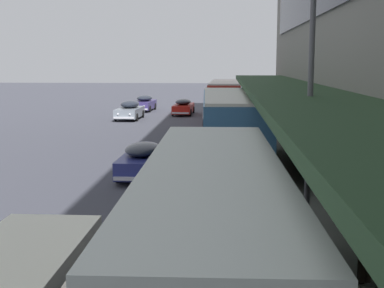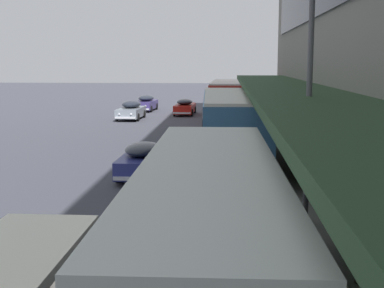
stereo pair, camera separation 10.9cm
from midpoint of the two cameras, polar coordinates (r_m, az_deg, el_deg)
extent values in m
cube|color=#B43024|center=(44.95, 3.49, 4.82)|extent=(2.72, 10.85, 2.72)
cube|color=black|center=(44.93, 3.50, 5.23)|extent=(2.74, 9.99, 1.20)
cube|color=beige|center=(44.88, 3.51, 6.61)|extent=(2.62, 10.85, 0.12)
cube|color=black|center=(50.32, 3.64, 6.50)|extent=(1.24, 0.09, 0.36)
cylinder|color=black|center=(48.75, 2.12, 3.71)|extent=(0.27, 1.01, 1.00)
cylinder|color=black|center=(48.70, 5.04, 3.67)|extent=(0.27, 1.01, 1.00)
cylinder|color=black|center=(41.77, 1.68, 2.87)|extent=(0.27, 1.01, 1.00)
cylinder|color=black|center=(41.71, 5.08, 2.83)|extent=(0.27, 1.01, 1.00)
cylinder|color=black|center=(44.29, 1.85, 3.20)|extent=(0.27, 1.01, 1.00)
cylinder|color=black|center=(44.24, 5.06, 3.16)|extent=(0.27, 1.01, 1.00)
cube|color=#336592|center=(24.05, 4.12, 1.63)|extent=(2.92, 11.47, 2.91)
cube|color=black|center=(24.01, 4.13, 2.46)|extent=(2.93, 10.56, 1.28)
cube|color=silver|center=(23.91, 4.16, 5.22)|extent=(2.82, 11.46, 0.12)
cube|color=black|center=(29.65, 3.62, 5.32)|extent=(1.26, 0.11, 0.36)
cylinder|color=black|center=(28.04, 1.15, -0.03)|extent=(0.29, 1.01, 1.00)
cylinder|color=black|center=(28.14, 6.28, -0.05)|extent=(0.29, 1.01, 1.00)
cylinder|color=black|center=(20.76, 1.06, -3.14)|extent=(0.29, 1.01, 1.00)
cylinder|color=black|center=(20.90, 7.99, -3.14)|extent=(0.29, 1.01, 1.00)
cylinder|color=black|center=(23.38, 1.10, -1.79)|extent=(0.29, 1.01, 1.00)
cylinder|color=black|center=(23.51, 7.25, -1.80)|extent=(0.29, 1.01, 1.00)
cube|color=beige|center=(9.47, 1.91, -10.43)|extent=(2.55, 9.93, 2.63)
cube|color=black|center=(9.37, 1.92, -8.60)|extent=(2.58, 9.14, 1.16)
cube|color=silver|center=(9.11, 1.95, -2.29)|extent=(2.46, 9.93, 0.12)
cube|color=black|center=(14.08, 2.17, 0.39)|extent=(1.20, 0.08, 0.36)
cylinder|color=black|center=(13.09, -3.29, -10.32)|extent=(0.27, 1.00, 1.00)
cylinder|color=black|center=(13.07, 7.41, -10.41)|extent=(0.27, 1.00, 1.00)
cube|color=gray|center=(45.21, -6.74, 3.38)|extent=(1.86, 4.61, 0.75)
ellipsoid|color=#1E232D|center=(45.38, -6.70, 4.23)|extent=(1.60, 2.55, 0.63)
cube|color=silver|center=(42.96, -7.36, 2.79)|extent=(1.66, 0.16, 0.14)
cube|color=silver|center=(47.51, -6.17, 3.37)|extent=(1.66, 0.16, 0.14)
sphere|color=silver|center=(42.86, -6.73, 3.15)|extent=(0.18, 0.18, 0.18)
sphere|color=silver|center=(43.07, -7.98, 3.16)|extent=(0.18, 0.18, 0.18)
cylinder|color=black|center=(43.69, -5.98, 2.84)|extent=(0.16, 0.64, 0.64)
cylinder|color=black|center=(44.05, -8.22, 2.85)|extent=(0.16, 0.64, 0.64)
cylinder|color=black|center=(46.46, -5.33, 3.20)|extent=(0.16, 0.64, 0.64)
cylinder|color=black|center=(46.80, -7.44, 3.21)|extent=(0.16, 0.64, 0.64)
cube|color=navy|center=(22.78, -5.25, -1.90)|extent=(1.75, 4.72, 0.72)
ellipsoid|color=#1E232D|center=(22.45, -5.37, -0.52)|extent=(1.52, 2.61, 0.52)
cube|color=silver|center=(25.15, -4.34, -1.37)|extent=(1.60, 0.14, 0.14)
cube|color=silver|center=(20.51, -6.34, -3.71)|extent=(1.60, 0.14, 0.14)
sphere|color=silver|center=(25.15, -5.40, -0.78)|extent=(0.18, 0.18, 0.18)
sphere|color=silver|center=(25.01, -3.31, -0.81)|extent=(0.18, 0.18, 0.18)
cylinder|color=black|center=(24.38, -6.62, -1.84)|extent=(0.15, 0.64, 0.64)
cylinder|color=black|center=(24.13, -2.70, -1.91)|extent=(0.15, 0.64, 0.64)
cylinder|color=black|center=(21.59, -8.08, -3.25)|extent=(0.15, 0.64, 0.64)
cylinder|color=black|center=(21.29, -3.65, -3.35)|extent=(0.15, 0.64, 0.64)
cube|color=#B01810|center=(48.99, -0.98, 3.83)|extent=(1.76, 4.68, 0.72)
ellipsoid|color=#1E232D|center=(48.71, -1.01, 4.52)|extent=(1.50, 2.59, 0.54)
cube|color=silver|center=(51.35, -0.69, 3.82)|extent=(1.53, 0.17, 0.14)
cube|color=silver|center=(46.67, -1.30, 3.32)|extent=(1.53, 0.17, 0.14)
sphere|color=silver|center=(51.34, -1.18, 4.11)|extent=(0.18, 0.18, 0.18)
sphere|color=silver|center=(51.25, -0.20, 4.10)|extent=(0.18, 0.18, 0.18)
cylinder|color=black|center=(50.52, -1.70, 3.68)|extent=(0.16, 0.64, 0.64)
cylinder|color=black|center=(50.35, 0.11, 3.67)|extent=(0.16, 0.64, 0.64)
cylinder|color=black|center=(47.69, -2.13, 3.38)|extent=(0.16, 0.64, 0.64)
cylinder|color=black|center=(47.51, -0.21, 3.36)|extent=(0.16, 0.64, 0.64)
cube|color=navy|center=(53.02, -5.18, 4.19)|extent=(1.90, 4.77, 0.75)
ellipsoid|color=#1E232D|center=(53.20, -5.14, 4.90)|extent=(1.59, 2.65, 0.60)
cube|color=silver|center=(50.70, -5.71, 3.72)|extent=(1.59, 0.20, 0.14)
cube|color=silver|center=(55.38, -4.69, 4.15)|extent=(1.59, 0.20, 0.14)
sphere|color=silver|center=(50.62, -5.20, 4.03)|extent=(0.18, 0.18, 0.18)
sphere|color=silver|center=(50.81, -6.22, 4.03)|extent=(0.18, 0.18, 0.18)
cylinder|color=black|center=(51.46, -4.58, 3.75)|extent=(0.17, 0.65, 0.64)
cylinder|color=black|center=(51.80, -6.40, 3.75)|extent=(0.17, 0.65, 0.64)
cylinder|color=black|center=(54.31, -4.01, 4.02)|extent=(0.17, 0.65, 0.64)
cylinder|color=black|center=(54.63, -5.74, 4.02)|extent=(0.17, 0.65, 0.64)
cube|color=navy|center=(32.79, 3.50, 1.45)|extent=(1.65, 4.34, 0.81)
ellipsoid|color=#1E232D|center=(32.50, 3.51, 2.51)|extent=(1.45, 2.39, 0.51)
cube|color=silver|center=(35.02, 3.48, 1.50)|extent=(1.56, 0.12, 0.14)
cube|color=silver|center=(30.62, 3.51, 0.46)|extent=(1.56, 0.12, 0.14)
sphere|color=silver|center=(34.95, 2.75, 1.99)|extent=(0.18, 0.18, 0.18)
sphere|color=silver|center=(34.96, 4.23, 1.98)|extent=(0.18, 0.18, 0.18)
cylinder|color=black|center=(34.16, 2.11, 1.25)|extent=(0.14, 0.64, 0.64)
cylinder|color=black|center=(34.17, 4.86, 1.22)|extent=(0.14, 0.64, 0.64)
cylinder|color=black|center=(31.50, 2.01, 0.61)|extent=(0.14, 0.64, 0.64)
cylinder|color=black|center=(31.51, 4.99, 0.58)|extent=(0.14, 0.64, 0.64)
cube|color=silver|center=(8.62, -18.92, -13.73)|extent=(1.72, 4.22, 0.83)
cube|color=black|center=(8.66, -18.89, -14.30)|extent=(1.79, 3.87, 0.41)
ellipsoid|color=teal|center=(10.69, -14.38, -12.80)|extent=(1.61, 0.60, 1.11)
cylinder|color=black|center=(12.05, 17.38, -12.06)|extent=(0.16, 0.16, 0.85)
cylinder|color=black|center=(12.14, 17.99, -11.93)|extent=(0.16, 0.16, 0.85)
cube|color=black|center=(11.85, 17.86, -8.48)|extent=(0.46, 0.38, 0.70)
cylinder|color=black|center=(11.69, 16.85, -8.50)|extent=(0.10, 0.10, 0.63)
cylinder|color=black|center=(12.00, 18.86, -8.15)|extent=(0.10, 0.10, 0.63)
sphere|color=tan|center=(11.73, 17.97, -6.33)|extent=(0.22, 0.22, 0.22)
cylinder|color=black|center=(11.71, 17.99, -5.97)|extent=(0.33, 0.33, 0.02)
cylinder|color=black|center=(11.69, 18.00, -5.68)|extent=(0.21, 0.21, 0.12)
cylinder|color=#4C4C51|center=(15.16, 12.26, 4.05)|extent=(0.16, 0.16, 6.87)
camera|label=1|loc=(0.05, -90.14, -0.02)|focal=50.00mm
camera|label=2|loc=(0.05, 89.86, 0.02)|focal=50.00mm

